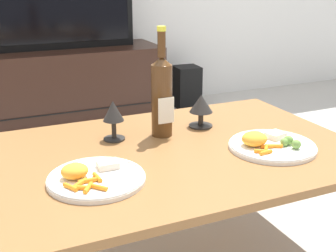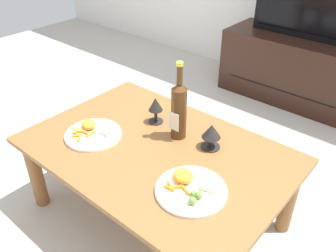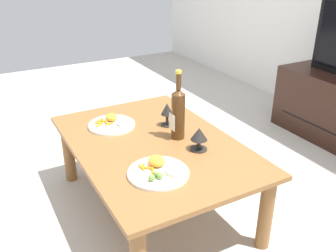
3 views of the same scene
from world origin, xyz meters
name	(u,v)px [view 1 (image 1 of 3)]	position (x,y,z in m)	size (l,w,h in m)	color
dining_table	(174,168)	(0.00, 0.00, 0.36)	(1.18, 0.80, 0.42)	brown
tv_stand	(71,87)	(0.01, 1.64, 0.25)	(1.18, 0.45, 0.50)	black
tv_screen	(64,4)	(0.01, 1.64, 0.78)	(0.87, 0.05, 0.55)	black
floor_speaker	(187,87)	(0.88, 1.68, 0.15)	(0.18, 0.18, 0.31)	black
wine_bottle	(162,94)	(0.02, 0.14, 0.57)	(0.07, 0.07, 0.37)	#4C2D14
goblet_left	(113,114)	(-0.15, 0.16, 0.52)	(0.07, 0.07, 0.14)	black
goblet_right	(201,106)	(0.18, 0.16, 0.50)	(0.09, 0.09, 0.12)	black
dinner_plate_left	(94,177)	(-0.30, -0.12, 0.44)	(0.27, 0.27, 0.05)	white
dinner_plate_right	(270,144)	(0.28, -0.12, 0.44)	(0.28, 0.28, 0.06)	white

